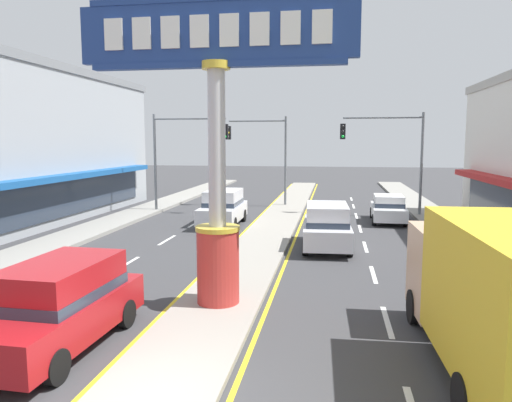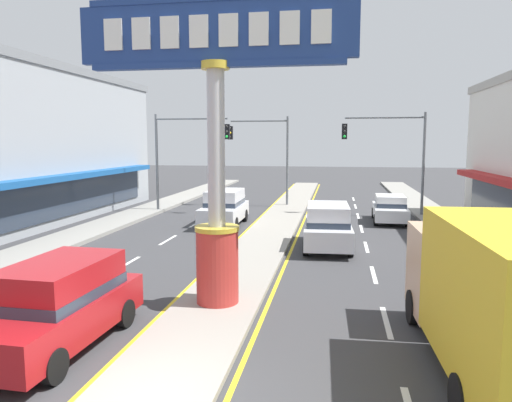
{
  "view_description": "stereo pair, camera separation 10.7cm",
  "coord_description": "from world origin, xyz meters",
  "px_view_note": "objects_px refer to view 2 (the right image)",
  "views": [
    {
      "loc": [
        3.06,
        -7.28,
        4.51
      ],
      "look_at": [
        0.6,
        7.97,
        2.6
      ],
      "focal_mm": 33.95,
      "sensor_mm": 36.0,
      "label": 1
    },
    {
      "loc": [
        3.16,
        -7.26,
        4.51
      ],
      "look_at": [
        0.6,
        7.97,
        2.6
      ],
      "focal_mm": 33.95,
      "sensor_mm": 36.0,
      "label": 2
    }
  ],
  "objects_px": {
    "traffic_light_left_side": "(183,146)",
    "box_truck_far_right_lane": "(499,294)",
    "suv_mid_left_lane": "(58,304)",
    "sedan_far_left_oncoming": "(390,208)",
    "suv_near_right_lane": "(224,207)",
    "suv_near_left_lane": "(328,226)",
    "traffic_light_median_far": "(266,146)",
    "traffic_light_right_side": "(393,146)",
    "district_sign": "(216,140)"
  },
  "relations": [
    {
      "from": "district_sign",
      "to": "box_truck_far_right_lane",
      "type": "bearing_deg",
      "value": -27.15
    },
    {
      "from": "district_sign",
      "to": "traffic_light_median_far",
      "type": "height_order",
      "value": "district_sign"
    },
    {
      "from": "traffic_light_right_side",
      "to": "suv_mid_left_lane",
      "type": "height_order",
      "value": "traffic_light_right_side"
    },
    {
      "from": "box_truck_far_right_lane",
      "to": "traffic_light_left_side",
      "type": "bearing_deg",
      "value": 122.17
    },
    {
      "from": "traffic_light_median_far",
      "to": "box_truck_far_right_lane",
      "type": "bearing_deg",
      "value": -71.69
    },
    {
      "from": "traffic_light_median_far",
      "to": "suv_near_left_lane",
      "type": "height_order",
      "value": "traffic_light_median_far"
    },
    {
      "from": "traffic_light_median_far",
      "to": "suv_mid_left_lane",
      "type": "distance_m",
      "value": 24.03
    },
    {
      "from": "box_truck_far_right_lane",
      "to": "suv_near_right_lane",
      "type": "bearing_deg",
      "value": 119.4
    },
    {
      "from": "traffic_light_left_side",
      "to": "suv_mid_left_lane",
      "type": "distance_m",
      "value": 20.47
    },
    {
      "from": "traffic_light_median_far",
      "to": "sedan_far_left_oncoming",
      "type": "relative_size",
      "value": 1.42
    },
    {
      "from": "suv_near_right_lane",
      "to": "suv_near_left_lane",
      "type": "relative_size",
      "value": 0.99
    },
    {
      "from": "traffic_light_right_side",
      "to": "suv_mid_left_lane",
      "type": "bearing_deg",
      "value": -114.33
    },
    {
      "from": "suv_mid_left_lane",
      "to": "traffic_light_median_far",
      "type": "bearing_deg",
      "value": 87.44
    },
    {
      "from": "traffic_light_left_side",
      "to": "traffic_light_median_far",
      "type": "distance_m",
      "value": 6.08
    },
    {
      "from": "traffic_light_right_side",
      "to": "suv_near_right_lane",
      "type": "xyz_separation_m",
      "value": [
        -9.2,
        -4.5,
        -3.26
      ]
    },
    {
      "from": "traffic_light_right_side",
      "to": "suv_near_left_lane",
      "type": "height_order",
      "value": "traffic_light_right_side"
    },
    {
      "from": "traffic_light_median_far",
      "to": "box_truck_far_right_lane",
      "type": "distance_m",
      "value": 25.25
    },
    {
      "from": "traffic_light_left_side",
      "to": "box_truck_far_right_lane",
      "type": "height_order",
      "value": "traffic_light_left_side"
    },
    {
      "from": "traffic_light_median_far",
      "to": "suv_near_right_lane",
      "type": "distance_m",
      "value": 8.64
    },
    {
      "from": "traffic_light_right_side",
      "to": "suv_near_left_lane",
      "type": "xyz_separation_m",
      "value": [
        -3.58,
        -9.44,
        -3.26
      ]
    },
    {
      "from": "traffic_light_left_side",
      "to": "traffic_light_median_far",
      "type": "height_order",
      "value": "same"
    },
    {
      "from": "suv_mid_left_lane",
      "to": "sedan_far_left_oncoming",
      "type": "bearing_deg",
      "value": 64.0
    },
    {
      "from": "suv_mid_left_lane",
      "to": "sedan_far_left_oncoming",
      "type": "relative_size",
      "value": 1.07
    },
    {
      "from": "suv_near_right_lane",
      "to": "suv_near_left_lane",
      "type": "bearing_deg",
      "value": -41.36
    },
    {
      "from": "traffic_light_left_side",
      "to": "box_truck_far_right_lane",
      "type": "distance_m",
      "value": 23.71
    },
    {
      "from": "suv_near_right_lane",
      "to": "suv_near_left_lane",
      "type": "height_order",
      "value": "same"
    },
    {
      "from": "box_truck_far_right_lane",
      "to": "suv_mid_left_lane",
      "type": "distance_m",
      "value": 8.99
    },
    {
      "from": "traffic_light_right_side",
      "to": "suv_near_right_lane",
      "type": "bearing_deg",
      "value": -153.94
    },
    {
      "from": "traffic_light_median_far",
      "to": "sedan_far_left_oncoming",
      "type": "xyz_separation_m",
      "value": [
        7.84,
        -5.53,
        -3.41
      ]
    },
    {
      "from": "traffic_light_median_far",
      "to": "suv_near_left_lane",
      "type": "bearing_deg",
      "value": -70.58
    },
    {
      "from": "suv_near_left_lane",
      "to": "sedan_far_left_oncoming",
      "type": "height_order",
      "value": "suv_near_left_lane"
    },
    {
      "from": "traffic_light_left_side",
      "to": "suv_mid_left_lane",
      "type": "xyz_separation_m",
      "value": [
        3.59,
        -19.88,
        -3.26
      ]
    },
    {
      "from": "traffic_light_right_side",
      "to": "box_truck_far_right_lane",
      "type": "bearing_deg",
      "value": -90.65
    },
    {
      "from": "district_sign",
      "to": "sedan_far_left_oncoming",
      "type": "xyz_separation_m",
      "value": [
        6.1,
        15.17,
        -3.75
      ]
    },
    {
      "from": "suv_near_right_lane",
      "to": "traffic_light_left_side",
      "type": "bearing_deg",
      "value": 131.55
    },
    {
      "from": "suv_near_left_lane",
      "to": "sedan_far_left_oncoming",
      "type": "xyz_separation_m",
      "value": [
        3.3,
        7.36,
        -0.2
      ]
    },
    {
      "from": "sedan_far_left_oncoming",
      "to": "box_truck_far_right_lane",
      "type": "bearing_deg",
      "value": -89.83
    },
    {
      "from": "suv_near_right_lane",
      "to": "sedan_far_left_oncoming",
      "type": "bearing_deg",
      "value": 15.2
    },
    {
      "from": "district_sign",
      "to": "suv_near_right_lane",
      "type": "xyz_separation_m",
      "value": [
        -2.81,
        12.75,
        -3.55
      ]
    },
    {
      "from": "traffic_light_right_side",
      "to": "traffic_light_median_far",
      "type": "relative_size",
      "value": 1.0
    },
    {
      "from": "traffic_light_left_side",
      "to": "traffic_light_right_side",
      "type": "distance_m",
      "value": 12.79
    },
    {
      "from": "sedan_far_left_oncoming",
      "to": "suv_near_right_lane",
      "type": "bearing_deg",
      "value": -164.8
    },
    {
      "from": "suv_near_left_lane",
      "to": "district_sign",
      "type": "bearing_deg",
      "value": -109.79
    },
    {
      "from": "traffic_light_right_side",
      "to": "suv_near_right_lane",
      "type": "distance_m",
      "value": 10.75
    },
    {
      "from": "sedan_far_left_oncoming",
      "to": "traffic_light_left_side",
      "type": "bearing_deg",
      "value": 172.6
    },
    {
      "from": "box_truck_far_right_lane",
      "to": "suv_mid_left_lane",
      "type": "relative_size",
      "value": 1.49
    },
    {
      "from": "district_sign",
      "to": "box_truck_far_right_lane",
      "type": "distance_m",
      "value": 7.48
    },
    {
      "from": "district_sign",
      "to": "traffic_light_right_side",
      "type": "relative_size",
      "value": 1.3
    },
    {
      "from": "suv_near_left_lane",
      "to": "sedan_far_left_oncoming",
      "type": "relative_size",
      "value": 1.07
    },
    {
      "from": "district_sign",
      "to": "traffic_light_median_far",
      "type": "relative_size",
      "value": 1.3
    }
  ]
}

